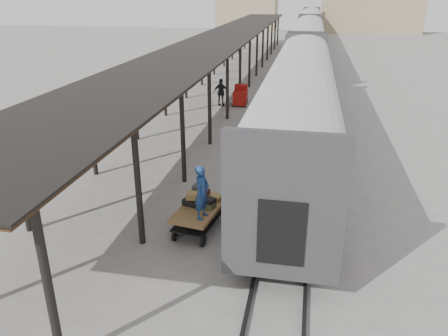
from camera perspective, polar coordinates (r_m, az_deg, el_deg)
ground at (r=15.97m, az=-3.44°, el=-6.44°), size 160.00×160.00×0.00m
train at (r=47.58m, az=10.88°, el=15.96°), size 3.45×76.01×4.01m
canopy at (r=38.35m, az=0.46°, el=16.85°), size 4.90×64.30×4.15m
rails at (r=48.13m, az=10.66°, el=12.87°), size 1.54×150.00×0.12m
building_far at (r=92.19m, az=18.52°, el=19.00°), size 18.00×10.00×8.00m
building_left at (r=96.60m, az=3.08°, el=19.55°), size 12.00×8.00×6.00m
baggage_cart at (r=14.89m, az=-3.16°, el=-5.86°), size 1.62×2.57×0.86m
suitcase_stack at (r=15.00m, az=-3.02°, el=-3.81°), size 1.30×1.14×0.59m
luggage_tug at (r=31.49m, az=2.16°, el=9.39°), size 1.02×1.59×1.36m
porter at (r=13.78m, az=-2.90°, el=-3.17°), size 0.56×0.73×1.78m
pedestrian at (r=31.00m, az=-0.36°, el=9.84°), size 1.15×0.54×1.92m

